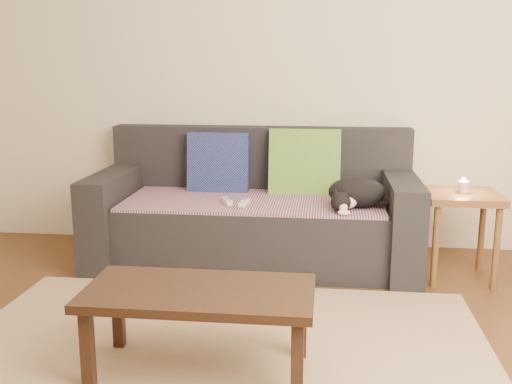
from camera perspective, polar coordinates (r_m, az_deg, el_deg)
ground at (r=2.67m, az=-4.27°, el=-17.11°), size 4.50×4.50×0.00m
back_wall at (r=4.31m, az=0.60°, el=12.06°), size 4.50×0.04×2.60m
sofa at (r=4.01m, az=-0.09°, el=-2.24°), size 2.10×0.94×0.87m
throw_blanket at (r=3.90m, az=-0.25°, el=-0.85°), size 1.66×0.74×0.02m
cushion_navy at (r=4.15m, az=-3.60°, el=2.75°), size 0.42×0.16×0.43m
cushion_green at (r=4.09m, az=4.65°, el=2.58°), size 0.48×0.20×0.49m
cat at (r=3.71m, az=9.48°, el=-0.13°), size 0.45×0.43×0.18m
wii_remote_a at (r=3.77m, az=-2.78°, el=-0.91°), size 0.09×0.15×0.03m
wii_remote_b at (r=3.73m, az=-1.14°, el=-1.03°), size 0.06×0.15×0.03m
side_table at (r=3.84m, az=19.00°, el=-1.46°), size 0.43×0.43×0.54m
candle at (r=3.81m, az=19.13°, el=0.48°), size 0.06×0.06×0.09m
rug at (r=2.80m, az=-3.67°, el=-15.52°), size 2.50×1.80×0.01m
coffee_table at (r=2.56m, az=-5.44°, el=-10.16°), size 0.96×0.48×0.38m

